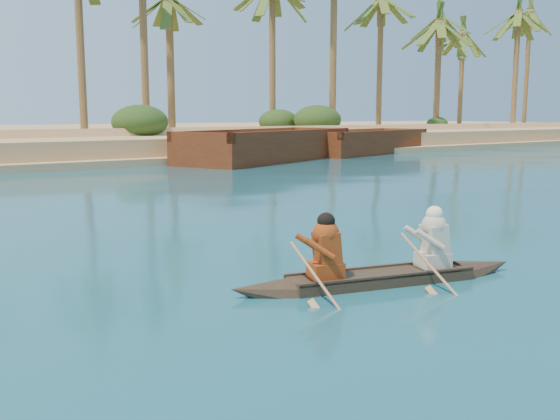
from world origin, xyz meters
TOP-DOWN VIEW (x-y plane):
  - sandy_embankment at (0.00, 46.89)m, footprint 150.00×51.00m
  - palm_grove at (0.00, 35.00)m, footprint 110.00×14.00m
  - shrub_cluster at (0.00, 31.50)m, footprint 100.00×6.00m
  - canoe at (-8.00, -0.41)m, footprint 4.85×1.87m
  - barge_mid at (5.20, 22.00)m, footprint 12.78×8.32m
  - barge_right at (14.00, 23.53)m, footprint 11.48×6.38m

SIDE VIEW (x-z plane):
  - canoe at x=-8.00m, z-range -0.41..0.93m
  - sandy_embankment at x=0.00m, z-range -0.22..1.28m
  - barge_right at x=14.00m, z-range -0.27..1.55m
  - barge_mid at x=5.20m, z-range -0.30..1.72m
  - shrub_cluster at x=0.00m, z-range 0.00..2.40m
  - palm_grove at x=0.00m, z-range 0.00..16.00m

